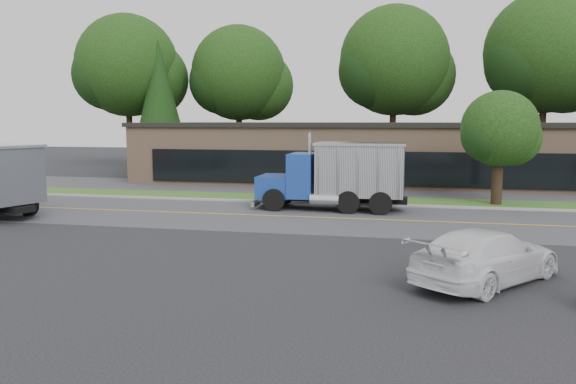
# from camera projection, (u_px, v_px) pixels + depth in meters

# --- Properties ---
(ground) EXTENTS (140.00, 140.00, 0.00)m
(ground) POSITION_uv_depth(u_px,v_px,m) (230.00, 265.00, 17.39)
(ground) COLOR #333338
(ground) RESTS_ON ground
(road) EXTENTS (60.00, 8.00, 0.02)m
(road) POSITION_uv_depth(u_px,v_px,m) (289.00, 217.00, 26.12)
(road) COLOR #535358
(road) RESTS_ON ground
(center_line) EXTENTS (60.00, 0.12, 0.01)m
(center_line) POSITION_uv_depth(u_px,v_px,m) (289.00, 217.00, 26.12)
(center_line) COLOR gold
(center_line) RESTS_ON ground
(curb) EXTENTS (60.00, 0.30, 0.12)m
(curb) POSITION_uv_depth(u_px,v_px,m) (305.00, 204.00, 30.20)
(curb) COLOR #9E9E99
(curb) RESTS_ON ground
(grass_verge) EXTENTS (60.00, 3.40, 0.03)m
(grass_verge) POSITION_uv_depth(u_px,v_px,m) (311.00, 199.00, 31.94)
(grass_verge) COLOR #3F6422
(grass_verge) RESTS_ON ground
(far_parking) EXTENTS (60.00, 7.00, 0.02)m
(far_parking) POSITION_uv_depth(u_px,v_px,m) (324.00, 189.00, 36.80)
(far_parking) COLOR #535358
(far_parking) RESTS_ON ground
(strip_mall) EXTENTS (32.00, 12.00, 4.00)m
(strip_mall) POSITION_uv_depth(u_px,v_px,m) (362.00, 153.00, 41.95)
(strip_mall) COLOR tan
(strip_mall) RESTS_ON ground
(tree_far_a) EXTENTS (9.88, 9.30, 14.09)m
(tree_far_a) POSITION_uv_depth(u_px,v_px,m) (130.00, 71.00, 51.50)
(tree_far_a) COLOR #382619
(tree_far_a) RESTS_ON ground
(tree_far_b) EXTENTS (9.17, 8.63, 13.08)m
(tree_far_b) POSITION_uv_depth(u_px,v_px,m) (240.00, 78.00, 51.46)
(tree_far_b) COLOR #382619
(tree_far_b) RESTS_ON ground
(tree_far_c) EXTENTS (10.01, 9.42, 14.28)m
(tree_far_c) POSITION_uv_depth(u_px,v_px,m) (396.00, 66.00, 48.49)
(tree_far_c) COLOR #382619
(tree_far_c) RESTS_ON ground
(tree_far_d) EXTENTS (10.35, 9.74, 14.76)m
(tree_far_d) POSITION_uv_depth(u_px,v_px,m) (548.00, 58.00, 45.02)
(tree_far_d) COLOR #382619
(tree_far_d) RESTS_ON ground
(evergreen_left) EXTENTS (5.03, 5.03, 11.44)m
(evergreen_left) POSITION_uv_depth(u_px,v_px,m) (160.00, 99.00, 48.99)
(evergreen_left) COLOR #382619
(evergreen_left) RESTS_ON ground
(tree_verge) EXTENTS (4.23, 3.98, 6.03)m
(tree_verge) POSITION_uv_depth(u_px,v_px,m) (500.00, 132.00, 29.44)
(tree_verge) COLOR #382619
(tree_verge) RESTS_ON ground
(dump_truck_blue) EXTENTS (7.44, 2.74, 3.36)m
(dump_truck_blue) POSITION_uv_depth(u_px,v_px,m) (340.00, 174.00, 27.89)
(dump_truck_blue) COLOR black
(dump_truck_blue) RESTS_ON ground
(rally_car) EXTENTS (4.85, 5.34, 1.50)m
(rally_car) POSITION_uv_depth(u_px,v_px,m) (486.00, 256.00, 15.43)
(rally_car) COLOR white
(rally_car) RESTS_ON ground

